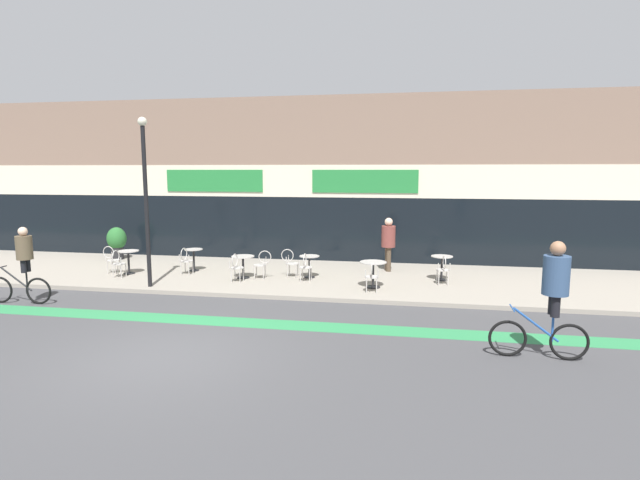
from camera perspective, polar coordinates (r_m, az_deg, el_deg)
The scene contains 24 objects.
ground_plane at distance 10.17m, azimuth -17.52°, elevation -12.70°, with size 120.00×120.00×0.00m, color #424244.
sidewalk_slab at distance 16.65m, azimuth -5.91°, elevation -4.07°, with size 40.00×5.50×0.12m, color gray.
storefront_facade at distance 20.86m, azimuth -2.43°, elevation 6.83°, with size 40.00×4.06×6.24m.
bike_lane_stripe at distance 12.20m, azimuth -12.31°, elevation -8.99°, with size 36.00×0.70×0.01m, color #2D844C.
bistro_table_0 at distance 17.66m, azimuth -21.05°, elevation -1.86°, with size 0.68×0.68×0.77m.
bistro_table_1 at distance 17.50m, azimuth -14.24°, elevation -1.73°, with size 0.61×0.61×0.75m.
bistro_table_2 at distance 16.02m, azimuth -8.79°, elevation -2.52°, with size 0.73×0.73×0.71m.
bistro_table_3 at distance 15.91m, azimuth -1.22°, elevation -2.54°, with size 0.64×0.64×0.71m.
bistro_table_4 at distance 14.63m, azimuth 6.09°, elevation -3.31°, with size 0.78×0.78×0.76m.
bistro_table_5 at distance 15.96m, azimuth 13.75°, elevation -2.58°, with size 0.67×0.67×0.77m.
cafe_chair_0_near at distance 17.14m, azimuth -22.12°, elevation -2.31°, with size 0.41×0.58×0.90m.
cafe_chair_0_side at distance 18.00m, azimuth -22.75°, elevation -1.88°, with size 0.58×0.42×0.90m.
cafe_chair_1_near at distance 16.94m, azimuth -15.12°, elevation -2.11°, with size 0.42×0.58×0.90m.
cafe_chair_2_near at distance 15.44m, azimuth -9.55°, elevation -2.91°, with size 0.42×0.59×0.90m.
cafe_chair_2_side at distance 15.84m, azimuth -6.64°, elevation -2.58°, with size 0.59×0.43×0.90m.
cafe_chair_3_near at distance 15.30m, azimuth -1.68°, elevation -2.90°, with size 0.40×0.58×0.90m.
cafe_chair_3_side at distance 16.04m, azimuth -3.42°, elevation -2.41°, with size 0.58×0.41×0.90m.
cafe_chair_4_near at distance 14.03m, azimuth 5.93°, elevation -3.94°, with size 0.43×0.59×0.90m.
cafe_chair_5_near at distance 15.36m, azimuth 13.93°, elevation -3.10°, with size 0.45×0.60×0.90m.
planter_pot at distance 20.67m, azimuth -22.21°, elevation -0.12°, with size 0.72×0.72×1.24m.
lamp_post at distance 15.26m, azimuth -19.31°, elevation 5.43°, with size 0.26×0.26×4.90m.
cyclist_0 at distance 15.31m, azimuth -30.87°, elevation -2.14°, with size 1.82×0.50×2.06m.
cyclist_1 at distance 10.21m, azimuth 24.98°, elevation -5.25°, with size 1.80×0.50×2.25m.
pedestrian_near_end at distance 17.00m, azimuth 7.82°, elevation 0.05°, with size 0.58×0.58×1.82m.
Camera 1 is at (4.53, -8.39, 3.53)m, focal length 28.00 mm.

